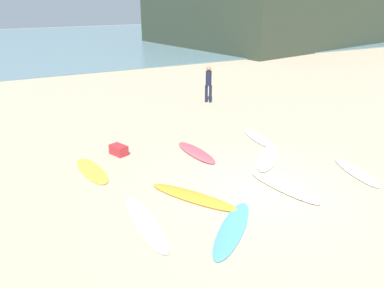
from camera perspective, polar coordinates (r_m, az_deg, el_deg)
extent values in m
plane|color=tan|center=(10.48, 10.94, -6.92)|extent=(120.00, 120.00, 0.00)
cube|color=slate|center=(46.24, -20.72, 14.09)|extent=(120.00, 40.00, 0.08)
ellipsoid|color=white|center=(8.99, -6.98, -11.58)|extent=(0.62, 2.62, 0.07)
ellipsoid|color=orange|center=(9.93, 0.24, -7.91)|extent=(1.74, 2.49, 0.08)
ellipsoid|color=yellow|center=(11.74, -14.77, -3.86)|extent=(0.80, 2.16, 0.06)
ellipsoid|color=silver|center=(12.24, 23.39, -3.93)|extent=(0.96, 2.06, 0.06)
ellipsoid|color=#F2E6CA|center=(10.69, 13.57, -6.29)|extent=(0.90, 2.39, 0.09)
ellipsoid|color=#4D99D2|center=(8.77, 6.05, -12.51)|extent=(2.15, 2.03, 0.06)
ellipsoid|color=white|center=(12.46, 11.35, -1.99)|extent=(2.08, 1.97, 0.08)
ellipsoid|color=#DF5160|center=(12.61, 0.62, -1.25)|extent=(0.67, 2.15, 0.09)
ellipsoid|color=white|center=(14.07, 9.94, 0.86)|extent=(0.81, 2.08, 0.07)
cylinder|color=#191E33|center=(18.67, 2.77, 7.51)|extent=(0.14, 0.14, 0.83)
cylinder|color=#191E33|center=(18.70, 2.16, 7.54)|extent=(0.14, 0.14, 0.83)
cylinder|color=#191E33|center=(18.51, 2.50, 9.82)|extent=(0.39, 0.39, 0.70)
sphere|color=#9E7051|center=(18.43, 2.53, 11.22)|extent=(0.23, 0.23, 0.23)
cube|color=#B2282D|center=(12.72, -10.93, -0.88)|extent=(0.54, 0.68, 0.32)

